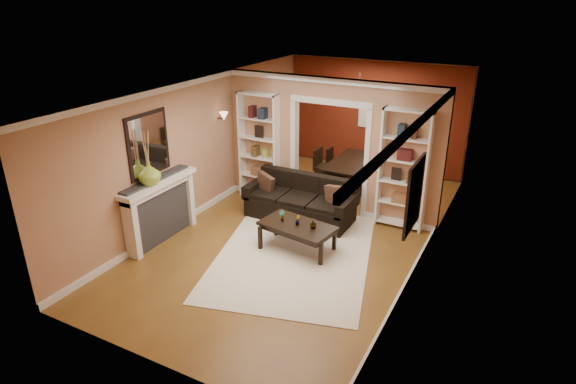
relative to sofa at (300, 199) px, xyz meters
The scene contains 30 objects.
floor 0.68m from the sofa, 56.88° to the right, with size 8.00×8.00×0.00m, color brown.
ceiling 2.34m from the sofa, 56.88° to the right, with size 8.00×8.00×0.00m, color white.
wall_back 3.68m from the sofa, 85.27° to the left, with size 8.00×8.00×0.00m, color tan.
wall_front 4.55m from the sofa, 86.23° to the right, with size 8.00×8.00×0.00m, color tan.
wall_left 2.21m from the sofa, 167.05° to the right, with size 8.00×8.00×0.00m, color tan.
wall_right 2.74m from the sofa, 10.03° to the right, with size 8.00×8.00×0.00m, color tan.
partition_wall 1.23m from the sofa, 68.63° to the left, with size 4.50×0.15×2.70m, color tan.
red_back_panel 3.64m from the sofa, 85.23° to the left, with size 4.44×0.04×2.64m, color maroon.
dining_window 3.67m from the sofa, 85.18° to the left, with size 0.78×0.03×0.98m, color #8CA5CC.
area_rug 1.50m from the sofa, 67.56° to the right, with size 2.54×3.56×0.01m, color white.
sofa is the anchor object (origin of this frame).
pillow_left 0.79m from the sofa, behind, with size 0.40×0.11×0.40m, color #4F3422.
pillow_right 0.80m from the sofa, ahead, with size 0.46×0.13×0.46m, color #4F3422.
coffee_table 1.27m from the sofa, 65.70° to the right, with size 1.28×0.70×0.49m, color black.
plant_left 1.18m from the sofa, 79.25° to the right, with size 0.11×0.07×0.20m, color #336626.
plant_center 1.27m from the sofa, 65.70° to the right, with size 0.10×0.08×0.17m, color #336626.
plant_right 1.42m from the sofa, 54.51° to the right, with size 0.11×0.11×0.20m, color #336626.
bookshelf_left 1.56m from the sofa, 155.22° to the left, with size 0.90×0.30×2.30m, color white.
bookshelf_right 2.06m from the sofa, 17.46° to the left, with size 0.90×0.30×2.30m, color white.
fireplace 2.66m from the sofa, 132.65° to the right, with size 0.32×1.70×1.16m, color white.
vase 2.95m from the sofa, 129.92° to the right, with size 0.39×0.39×0.40m, color #8CB239.
mirror 3.07m from the sofa, 134.80° to the right, with size 0.03×0.95×1.10m, color silver.
wall_sconce 2.33m from the sofa, behind, with size 0.18×0.18×0.22m, color #FFE0A5.
framed_art 3.10m from the sofa, 30.08° to the right, with size 0.04×0.85×1.05m, color black.
dining_table 2.16m from the sofa, 80.71° to the left, with size 0.97×1.73×0.61m, color black.
dining_chair_nw 1.84m from the sofa, 96.30° to the left, with size 0.45×0.45×0.91m, color black.
dining_chair_ne 2.04m from the sofa, 63.83° to the left, with size 0.43×0.43×0.87m, color black.
dining_chair_sw 2.44m from the sofa, 94.75° to the left, with size 0.37×0.37×0.76m, color black.
dining_chair_se 2.59m from the sofa, 69.70° to the left, with size 0.47×0.47×0.94m, color black.
chandelier 2.77m from the sofa, 82.57° to the left, with size 0.50×0.50×0.30m, color #3D291C.
Camera 1 is at (3.54, -7.35, 4.23)m, focal length 30.00 mm.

